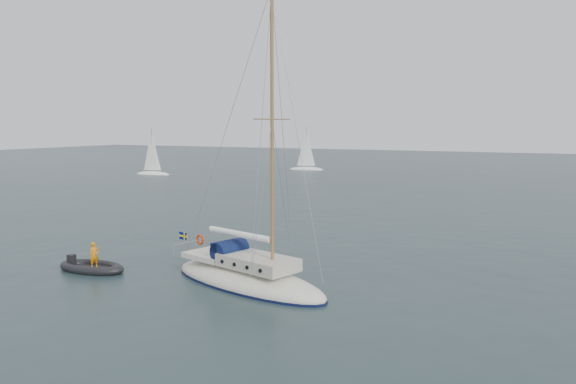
% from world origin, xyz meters
% --- Properties ---
extents(ground, '(300.00, 300.00, 0.00)m').
position_xyz_m(ground, '(0.00, 0.00, 0.00)').
color(ground, black).
rests_on(ground, ground).
extents(sailboat, '(10.71, 3.20, 15.25)m').
position_xyz_m(sailboat, '(-1.35, -1.80, 1.15)').
color(sailboat, white).
rests_on(sailboat, ground).
extents(dinghy, '(2.73, 1.23, 0.39)m').
position_xyz_m(dinghy, '(-3.86, 2.69, 0.17)').
color(dinghy, '#46454A').
rests_on(dinghy, ground).
extents(rib, '(4.21, 1.92, 1.70)m').
position_xyz_m(rib, '(-10.69, -3.15, 0.26)').
color(rib, black).
rests_on(rib, ground).
extents(distant_yacht_a, '(6.11, 3.26, 8.09)m').
position_xyz_m(distant_yacht_a, '(-47.23, 47.02, 3.46)').
color(distant_yacht_a, white).
rests_on(distant_yacht_a, ground).
extents(distant_yacht_c, '(6.24, 3.33, 8.27)m').
position_xyz_m(distant_yacht_c, '(-28.28, 66.68, 3.53)').
color(distant_yacht_c, white).
rests_on(distant_yacht_c, ground).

